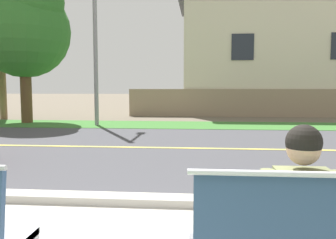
{
  "coord_description": "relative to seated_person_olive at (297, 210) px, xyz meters",
  "views": [
    {
      "loc": [
        0.62,
        -1.93,
        1.48
      ],
      "look_at": [
        0.15,
        3.28,
        1.0
      ],
      "focal_mm": 37.48,
      "sensor_mm": 36.0,
      "label": 1
    }
  ],
  "objects": [
    {
      "name": "ground_plane",
      "position": [
        -1.27,
        7.62,
        -0.68
      ],
      "size": [
        140.0,
        140.0,
        0.0
      ],
      "primitive_type": "plane",
      "color": "#665B4C"
    },
    {
      "name": "curb_edge",
      "position": [
        -1.27,
        1.97,
        -0.62
      ],
      "size": [
        44.0,
        0.3,
        0.11
      ],
      "primitive_type": "cube",
      "color": "#ADA89E",
      "rests_on": "ground_plane"
    },
    {
      "name": "street_asphalt",
      "position": [
        -1.27,
        6.12,
        -0.67
      ],
      "size": [
        52.0,
        8.0,
        0.01
      ],
      "primitive_type": "cube",
      "color": "#424247",
      "rests_on": "ground_plane"
    },
    {
      "name": "road_centre_line",
      "position": [
        -1.27,
        6.12,
        -0.67
      ],
      "size": [
        48.0,
        0.14,
        0.01
      ],
      "primitive_type": "cube",
      "color": "#E0CC4C",
      "rests_on": "ground_plane"
    },
    {
      "name": "far_verge_grass",
      "position": [
        -1.27,
        11.4,
        -0.67
      ],
      "size": [
        48.0,
        2.8,
        0.02
      ],
      "primitive_type": "cube",
      "color": "#38702D",
      "rests_on": "ground_plane"
    },
    {
      "name": "seated_person_olive",
      "position": [
        0.0,
        0.0,
        0.0
      ],
      "size": [
        0.52,
        0.68,
        1.25
      ],
      "color": "#47382D",
      "rests_on": "ground_plane"
    },
    {
      "name": "streetlamp",
      "position": [
        -4.64,
        11.19,
        3.72
      ],
      "size": [
        0.24,
        2.1,
        7.76
      ],
      "color": "gray",
      "rests_on": "ground_plane"
    },
    {
      "name": "shade_tree_left",
      "position": [
        -7.74,
        11.68,
        3.36
      ],
      "size": [
        3.76,
        3.76,
        6.21
      ],
      "color": "brown",
      "rests_on": "ground_plane"
    },
    {
      "name": "garden_wall",
      "position": [
        2.24,
        15.66,
        0.02
      ],
      "size": [
        13.0,
        0.36,
        1.4
      ],
      "primitive_type": "cube",
      "color": "gray",
      "rests_on": "ground_plane"
    },
    {
      "name": "house_across_street",
      "position": [
        3.87,
        18.86,
        2.84
      ],
      "size": [
        11.52,
        6.91,
        6.94
      ],
      "color": "beige",
      "rests_on": "ground_plane"
    }
  ]
}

